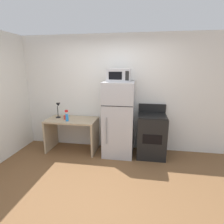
# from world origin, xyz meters

# --- Properties ---
(ground_plane) EXTENTS (12.00, 12.00, 0.00)m
(ground_plane) POSITION_xyz_m (0.00, 0.00, 0.00)
(ground_plane) COLOR brown
(wall_back_white) EXTENTS (5.00, 0.10, 2.60)m
(wall_back_white) POSITION_xyz_m (0.00, 1.70, 1.30)
(wall_back_white) COLOR white
(wall_back_white) RESTS_ON ground
(desk) EXTENTS (1.12, 0.63, 0.75)m
(desk) POSITION_xyz_m (-0.92, 1.32, 0.52)
(desk) COLOR tan
(desk) RESTS_ON ground
(desk_lamp) EXTENTS (0.14, 0.12, 0.35)m
(desk_lamp) POSITION_xyz_m (-1.25, 1.37, 0.99)
(desk_lamp) COLOR black
(desk_lamp) RESTS_ON desk
(coffee_mug) EXTENTS (0.08, 0.08, 0.09)m
(coffee_mug) POSITION_xyz_m (-1.05, 1.28, 0.80)
(coffee_mug) COLOR #D83F33
(coffee_mug) RESTS_ON desk
(spray_bottle) EXTENTS (0.06, 0.06, 0.25)m
(spray_bottle) POSITION_xyz_m (-0.96, 1.16, 0.85)
(spray_bottle) COLOR #2D8CEA
(spray_bottle) RESTS_ON desk
(refrigerator) EXTENTS (0.64, 0.67, 1.61)m
(refrigerator) POSITION_xyz_m (0.16, 1.31, 0.80)
(refrigerator) COLOR #B7B7BC
(refrigerator) RESTS_ON ground
(microwave) EXTENTS (0.46, 0.35, 0.26)m
(microwave) POSITION_xyz_m (0.16, 1.29, 1.74)
(microwave) COLOR #B7B7BC
(microwave) RESTS_ON refrigerator
(oven_range) EXTENTS (0.60, 0.61, 1.10)m
(oven_range) POSITION_xyz_m (0.87, 1.33, 0.47)
(oven_range) COLOR black
(oven_range) RESTS_ON ground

